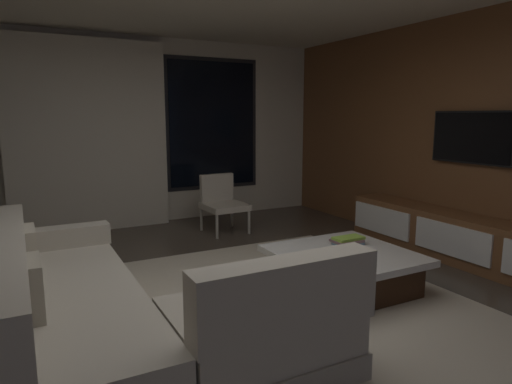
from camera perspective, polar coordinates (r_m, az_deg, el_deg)
The scene contains 10 objects.
floor at distance 3.68m, azimuth -2.36°, elevation -15.87°, with size 9.20×9.20×0.00m, color #473D33.
back_wall_with_window at distance 6.76m, azimuth -16.40°, elevation 7.21°, with size 6.60×0.30×2.70m.
media_wall at distance 5.40m, azimuth 28.44°, elevation 6.00°, with size 0.12×7.80×2.70m.
area_rug at distance 3.75m, azimuth 3.34°, elevation -15.28°, with size 3.20×3.80×0.01m, color beige.
sectional_couch at distance 3.21m, azimuth -17.21°, elevation -14.60°, with size 1.98×2.50×0.82m.
coffee_table at distance 4.25m, azimuth 10.97°, elevation -9.69°, with size 1.16×1.16×0.36m.
book_stack_on_coffee_table at distance 4.44m, azimuth 11.53°, elevation -6.06°, with size 0.30×0.20×0.07m.
accent_chair_near_window at distance 6.23m, azimuth -4.35°, elevation -1.02°, with size 0.57×0.59×0.78m.
media_console at distance 5.36m, azimuth 25.30°, elevation -5.70°, with size 0.46×3.10×0.52m.
mounted_tv at distance 5.46m, azimuth 25.62°, elevation 6.24°, with size 0.05×0.99×0.57m.
Camera 1 is at (-1.43, -3.00, 1.58)m, focal length 31.64 mm.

